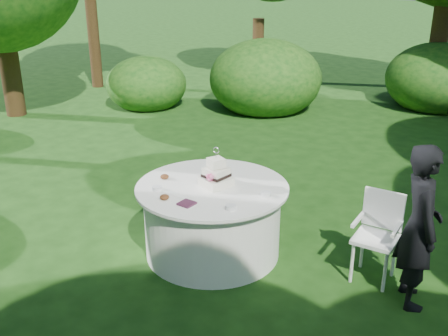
{
  "coord_description": "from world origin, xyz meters",
  "views": [
    {
      "loc": [
        2.99,
        -3.85,
        2.89
      ],
      "look_at": [
        0.15,
        0.0,
        1.0
      ],
      "focal_mm": 42.0,
      "sensor_mm": 36.0,
      "label": 1
    }
  ],
  "objects": [
    {
      "name": "napkins",
      "position": [
        0.08,
        -0.49,
        0.78
      ],
      "size": [
        0.14,
        0.14,
        0.02
      ],
      "primitive_type": "cube",
      "color": "#431C32",
      "rests_on": "table"
    },
    {
      "name": "guest",
      "position": [
        1.96,
        0.4,
        0.75
      ],
      "size": [
        0.6,
        0.66,
        1.51
      ],
      "primitive_type": "imported",
      "rotation": [
        0.0,
        0.0,
        2.12
      ],
      "color": "black",
      "rests_on": "ground"
    },
    {
      "name": "cake",
      "position": [
        0.03,
        0.02,
        0.88
      ],
      "size": [
        0.34,
        0.34,
        0.41
      ],
      "color": "white",
      "rests_on": "table"
    },
    {
      "name": "votives",
      "position": [
        0.1,
        -0.04,
        0.79
      ],
      "size": [
        1.04,
        0.98,
        0.04
      ],
      "color": "silver",
      "rests_on": "table"
    },
    {
      "name": "table",
      "position": [
        0.0,
        0.0,
        0.39
      ],
      "size": [
        1.56,
        1.56,
        0.77
      ],
      "color": "white",
      "rests_on": "ground"
    },
    {
      "name": "ground",
      "position": [
        0.0,
        0.0,
        0.0
      ],
      "size": [
        80.0,
        80.0,
        0.0
      ],
      "primitive_type": "plane",
      "color": "#16390F",
      "rests_on": "ground"
    },
    {
      "name": "petal_cups",
      "position": [
        -0.34,
        -0.34,
        0.79
      ],
      "size": [
        0.44,
        0.47,
        0.05
      ],
      "color": "#562D16",
      "rests_on": "table"
    },
    {
      "name": "chair",
      "position": [
        1.55,
        0.59,
        0.51
      ],
      "size": [
        0.43,
        0.42,
        0.87
      ],
      "color": "white",
      "rests_on": "ground"
    },
    {
      "name": "feather_plume",
      "position": [
        -0.24,
        -0.39,
        0.78
      ],
      "size": [
        0.48,
        0.07,
        0.01
      ],
      "primitive_type": "ellipsoid",
      "color": "white",
      "rests_on": "table"
    }
  ]
}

